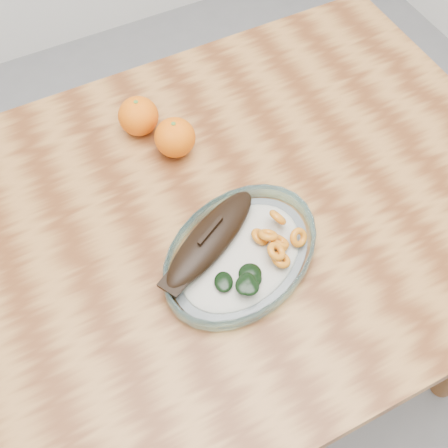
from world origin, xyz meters
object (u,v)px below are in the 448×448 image
(orange_left, at_px, (138,116))
(plated_meal, at_px, (240,252))
(orange_right, at_px, (175,138))
(dining_table, at_px, (203,249))

(orange_left, bearing_deg, plated_meal, -83.61)
(orange_right, bearing_deg, plated_meal, -90.36)
(orange_left, distance_m, orange_right, 0.09)
(dining_table, relative_size, orange_right, 16.27)
(plated_meal, relative_size, orange_left, 8.98)
(dining_table, distance_m, orange_right, 0.21)
(orange_right, bearing_deg, dining_table, -98.89)
(dining_table, relative_size, plated_meal, 1.80)
(plated_meal, bearing_deg, dining_table, 81.84)
(dining_table, height_order, plated_meal, plated_meal)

